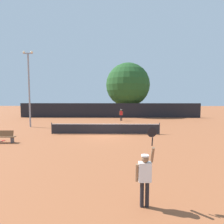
% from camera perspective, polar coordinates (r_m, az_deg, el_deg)
% --- Properties ---
extents(ground_plane, '(120.00, 120.00, 0.00)m').
position_cam_1_polar(ground_plane, '(17.04, -2.11, -6.90)').
color(ground_plane, '#9E5633').
extents(tennis_net, '(10.09, 0.08, 1.07)m').
position_cam_1_polar(tennis_net, '(16.94, -2.12, -5.20)').
color(tennis_net, '#232328').
rests_on(tennis_net, ground).
extents(perimeter_fence, '(30.84, 0.12, 2.45)m').
position_cam_1_polar(perimeter_fence, '(31.15, -0.68, 0.52)').
color(perimeter_fence, black).
rests_on(perimeter_fence, ground).
extents(player_serving, '(0.68, 0.39, 2.47)m').
position_cam_1_polar(player_serving, '(5.92, 10.33, -18.15)').
color(player_serving, white).
rests_on(player_serving, ground).
extents(player_receiving, '(0.57, 0.24, 1.66)m').
position_cam_1_polar(player_receiving, '(26.74, 2.89, -0.58)').
color(player_receiving, red).
rests_on(player_receiving, ground).
extents(tennis_ball, '(0.07, 0.07, 0.07)m').
position_cam_1_polar(tennis_ball, '(16.93, 3.70, -6.87)').
color(tennis_ball, '#CCE033').
rests_on(tennis_ball, ground).
extents(spare_racket, '(0.28, 0.52, 0.04)m').
position_cam_1_polar(spare_racket, '(16.70, -30.99, -7.70)').
color(spare_racket, black).
rests_on(spare_racket, ground).
extents(courtside_bench, '(1.80, 0.44, 0.95)m').
position_cam_1_polar(courtside_bench, '(15.95, -31.09, -6.57)').
color(courtside_bench, brown).
rests_on(courtside_bench, ground).
extents(light_pole, '(1.18, 0.28, 8.62)m').
position_cam_1_polar(light_pole, '(22.95, -24.57, 7.86)').
color(light_pole, gray).
rests_on(light_pole, ground).
extents(large_tree, '(8.16, 8.16, 9.88)m').
position_cam_1_polar(large_tree, '(34.60, 4.98, 8.45)').
color(large_tree, brown).
rests_on(large_tree, ground).
extents(parked_car_near, '(2.21, 4.33, 1.69)m').
position_cam_1_polar(parked_car_near, '(37.68, -4.73, 0.49)').
color(parked_car_near, '#B7B7BC').
rests_on(parked_car_near, ground).
extents(parked_car_mid, '(2.48, 4.43, 1.69)m').
position_cam_1_polar(parked_car_mid, '(40.11, 9.44, 0.69)').
color(parked_car_mid, white).
rests_on(parked_car_mid, ground).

